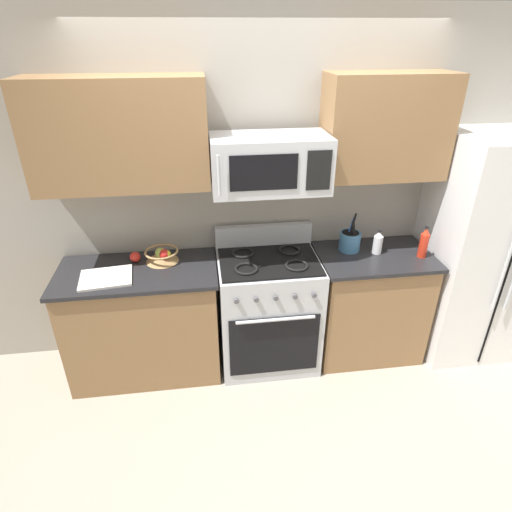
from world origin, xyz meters
name	(u,v)px	position (x,y,z in m)	size (l,w,h in m)	color
ground_plane	(281,414)	(0.00, 0.00, 0.00)	(16.00, 16.00, 0.00)	gray
wall_back	(262,195)	(0.00, 0.98, 1.30)	(8.00, 0.10, 2.60)	#9E998E
counter_left	(144,322)	(-0.96, 0.62, 0.46)	(1.14, 0.59, 0.91)	olive
range_oven	(268,310)	(0.00, 0.62, 0.47)	(0.76, 0.63, 1.09)	#B2B5BA
counter_right	(368,304)	(0.83, 0.62, 0.46)	(0.88, 0.59, 0.91)	olive
refrigerator	(480,250)	(1.68, 0.60, 0.90)	(0.79, 0.70, 1.80)	silver
microwave	(270,163)	(0.00, 0.64, 1.65)	(0.78, 0.44, 0.37)	#B2B5BA
upper_cabinets_left	(119,135)	(-0.97, 0.76, 1.84)	(1.13, 0.34, 0.71)	olive
upper_cabinets_right	(386,127)	(0.83, 0.76, 1.84)	(0.87, 0.34, 0.71)	olive
utensil_crock	(350,240)	(0.65, 0.72, 0.99)	(0.16, 0.16, 0.31)	teal
fruit_basket	(162,255)	(-0.78, 0.73, 0.96)	(0.25, 0.25, 0.11)	#9E7A4C
apple_loose	(135,257)	(-0.98, 0.75, 0.95)	(0.08, 0.08, 0.08)	red
cutting_board	(106,278)	(-1.16, 0.53, 0.92)	(0.35, 0.28, 0.02)	silver
bottle_vinegar	(378,243)	(0.85, 0.65, 1.00)	(0.07, 0.07, 0.19)	silver
bottle_hot_sauce	(424,243)	(1.16, 0.54, 1.03)	(0.07, 0.07, 0.25)	red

